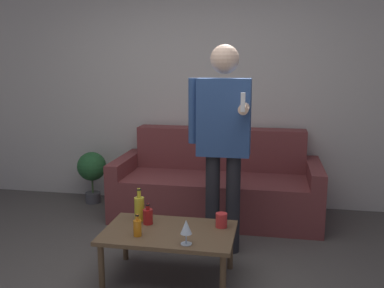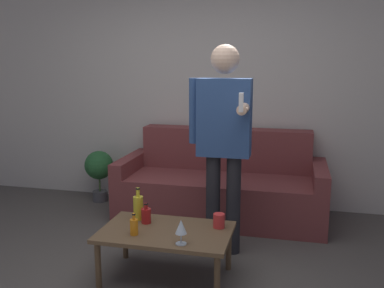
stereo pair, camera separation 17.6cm
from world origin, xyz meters
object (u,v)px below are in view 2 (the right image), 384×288
(person_standing_front, at_px, (223,133))
(coffee_table, at_px, (166,235))
(couch, at_px, (222,186))
(bottle_orange, at_px, (146,215))

(person_standing_front, bearing_deg, coffee_table, -119.91)
(person_standing_front, bearing_deg, couch, 100.10)
(coffee_table, bearing_deg, person_standing_front, 60.09)
(couch, xyz_separation_m, person_standing_front, (0.15, -0.87, 0.71))
(couch, relative_size, coffee_table, 2.19)
(couch, height_order, bottle_orange, couch)
(couch, height_order, coffee_table, couch)
(coffee_table, xyz_separation_m, person_standing_front, (0.33, 0.57, 0.69))
(coffee_table, xyz_separation_m, bottle_orange, (-0.19, 0.10, 0.10))
(bottle_orange, distance_m, person_standing_front, 0.91)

